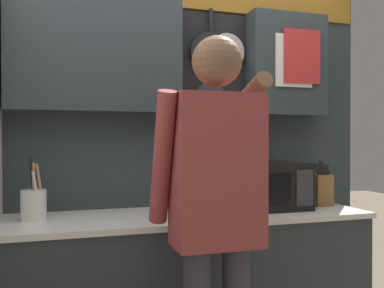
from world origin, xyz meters
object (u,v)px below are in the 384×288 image
(microwave, at_px, (262,185))
(utensil_crock, at_px, (34,204))
(person, at_px, (216,201))
(knife_block, at_px, (320,189))

(microwave, distance_m, utensil_crock, 1.29)
(person, bearing_deg, utensil_crock, 142.74)
(person, bearing_deg, knife_block, 32.50)
(utensil_crock, xyz_separation_m, person, (0.77, -0.59, 0.06))
(microwave, xyz_separation_m, utensil_crock, (-1.29, 0.00, -0.05))
(knife_block, bearing_deg, person, -147.50)
(microwave, bearing_deg, knife_block, 0.04)
(microwave, xyz_separation_m, knife_block, (0.40, 0.00, -0.04))
(utensil_crock, relative_size, person, 0.18)
(utensil_crock, bearing_deg, knife_block, -0.04)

